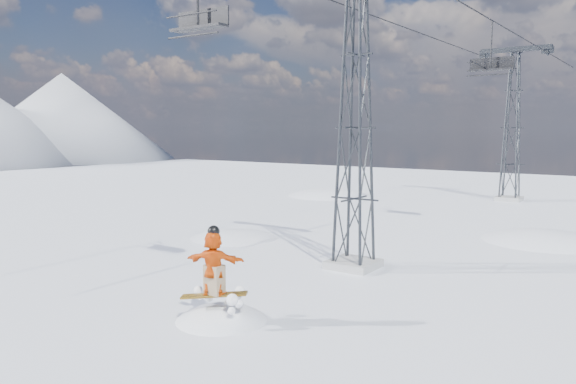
% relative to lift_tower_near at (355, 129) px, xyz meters
% --- Properties ---
extents(ground, '(120.00, 120.00, 0.00)m').
position_rel_lift_tower_near_xyz_m(ground, '(-0.80, -8.00, -5.47)').
color(ground, white).
rests_on(ground, ground).
extents(snow_terrain, '(39.00, 37.00, 22.00)m').
position_rel_lift_tower_near_xyz_m(snow_terrain, '(-5.57, 13.24, -15.06)').
color(snow_terrain, white).
rests_on(snow_terrain, ground).
extents(lift_tower_near, '(5.20, 1.80, 11.43)m').
position_rel_lift_tower_near_xyz_m(lift_tower_near, '(0.00, 0.00, 0.00)').
color(lift_tower_near, '#999999').
rests_on(lift_tower_near, ground).
extents(lift_tower_far, '(5.20, 1.80, 11.43)m').
position_rel_lift_tower_near_xyz_m(lift_tower_far, '(0.00, 25.00, 0.00)').
color(lift_tower_far, '#999999').
rests_on(lift_tower_far, ground).
extents(haul_cables, '(4.46, 51.00, 0.06)m').
position_rel_lift_tower_near_xyz_m(haul_cables, '(0.00, 11.50, 5.38)').
color(haul_cables, black).
rests_on(haul_cables, ground).
extents(snowboarder_jump, '(4.40, 4.40, 6.75)m').
position_rel_lift_tower_near_xyz_m(snowboarder_jump, '(-0.25, -7.56, -7.09)').
color(snowboarder_jump, white).
rests_on(snowboarder_jump, ground).
extents(lift_chair_near, '(2.08, 0.60, 2.58)m').
position_rel_lift_tower_near_xyz_m(lift_chair_near, '(-2.20, -6.18, 3.32)').
color(lift_chair_near, black).
rests_on(lift_chair_near, ground).
extents(lift_chair_mid, '(2.21, 0.63, 2.74)m').
position_rel_lift_tower_near_xyz_m(lift_chair_mid, '(2.20, 10.39, 3.19)').
color(lift_chair_mid, black).
rests_on(lift_chair_mid, ground).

